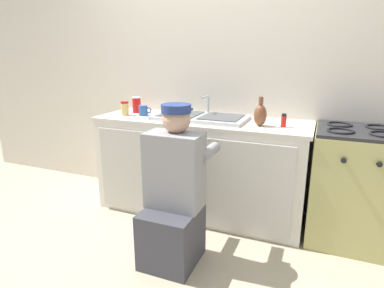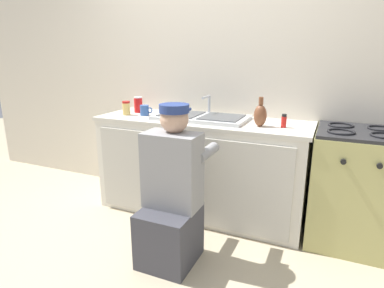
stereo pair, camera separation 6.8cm
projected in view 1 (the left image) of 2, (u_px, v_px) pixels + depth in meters
ground_plane at (188, 225)px, 2.76m from camera, size 12.00×12.00×0.00m
back_wall at (214, 73)px, 3.01m from camera, size 6.00×0.10×2.50m
counter_cabinet at (200, 168)px, 2.91m from camera, size 1.84×0.62×0.84m
countertop at (201, 121)px, 2.80m from camera, size 1.88×0.62×0.03m
sink_double_basin at (201, 117)px, 2.80m from camera, size 0.80×0.44×0.19m
stove_range at (352, 186)px, 2.46m from camera, size 0.60×0.62×0.90m
plumber_person at (174, 199)px, 2.20m from camera, size 0.42×0.61×1.10m
coffee_mug at (144, 110)px, 2.95m from camera, size 0.13×0.08×0.09m
condiment_jar at (125, 108)px, 2.97m from camera, size 0.07×0.07×0.13m
spice_bottle_red at (284, 121)px, 2.48m from camera, size 0.04×0.04×0.10m
vase_decorative at (260, 115)px, 2.50m from camera, size 0.10×0.10×0.23m
soda_cup_red at (137, 105)px, 3.10m from camera, size 0.08×0.08×0.15m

